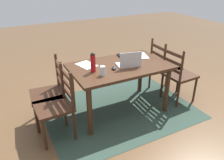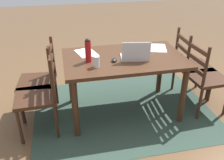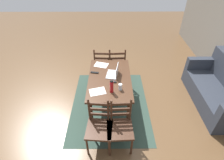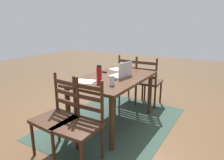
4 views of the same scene
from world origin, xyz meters
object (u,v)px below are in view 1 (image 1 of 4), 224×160
at_px(dining_table, 119,72).
at_px(chair_right_far, 56,105).
at_px(laptop, 129,62).
at_px(computer_mouse, 114,68).
at_px(tv_remote, 120,56).
at_px(chair_left_far, 178,75).
at_px(chair_left_near, 164,67).
at_px(water_bottle, 93,62).
at_px(chair_right_near, 50,93).
at_px(drinking_glass, 103,71).

distance_m(dining_table, chair_right_far, 1.03).
relative_size(dining_table, laptop, 4.01).
xyz_separation_m(computer_mouse, tv_remote, (-0.32, -0.41, -0.01)).
bearing_deg(chair_left_far, chair_right_far, -0.10).
relative_size(chair_left_near, tv_remote, 5.59).
bearing_deg(dining_table, chair_right_far, 9.85).
height_order(water_bottle, computer_mouse, water_bottle).
bearing_deg(tv_remote, chair_right_near, -162.72).
bearing_deg(laptop, drinking_glass, 12.72).
distance_m(chair_left_far, tv_remote, 1.00).
xyz_separation_m(chair_left_near, laptop, (0.89, 0.27, 0.35)).
distance_m(chair_right_far, chair_left_near, 2.02).
distance_m(chair_right_far, water_bottle, 0.73).
bearing_deg(tv_remote, computer_mouse, -117.89).
height_order(dining_table, water_bottle, water_bottle).
xyz_separation_m(drinking_glass, tv_remote, (-0.54, -0.52, -0.05)).
bearing_deg(chair_left_far, water_bottle, -5.57).
height_order(chair_right_far, drinking_glass, chair_right_far).
height_order(chair_left_far, tv_remote, chair_left_far).
xyz_separation_m(water_bottle, tv_remote, (-0.61, -0.36, -0.13)).
bearing_deg(chair_right_far, drinking_glass, 177.53).
bearing_deg(laptop, dining_table, -43.02).
height_order(chair_right_near, tv_remote, chair_right_near).
xyz_separation_m(chair_right_far, tv_remote, (-1.18, -0.49, 0.30)).
distance_m(chair_right_near, chair_left_near, 1.99).
bearing_deg(tv_remote, laptop, -90.76).
bearing_deg(chair_right_near, chair_left_far, 170.11).
distance_m(chair_right_far, drinking_glass, 0.73).
height_order(chair_left_near, chair_left_far, same).
xyz_separation_m(chair_right_near, tv_remote, (-1.18, -0.15, 0.30)).
relative_size(chair_left_near, water_bottle, 3.52).
distance_m(water_bottle, drinking_glass, 0.19).
xyz_separation_m(water_bottle, drinking_glass, (-0.06, 0.16, -0.08)).
relative_size(chair_left_far, tv_remote, 5.59).
relative_size(chair_right_near, chair_right_far, 1.00).
distance_m(dining_table, computer_mouse, 0.21).
relative_size(dining_table, chair_left_near, 1.49).
relative_size(chair_left_far, drinking_glass, 7.55).
distance_m(chair_left_near, water_bottle, 1.50).
distance_m(chair_right_near, computer_mouse, 0.95).
xyz_separation_m(chair_right_far, drinking_glass, (-0.64, 0.03, 0.36)).
xyz_separation_m(chair_left_far, water_bottle, (1.42, -0.14, 0.43)).
height_order(drinking_glass, computer_mouse, drinking_glass).
distance_m(water_bottle, tv_remote, 0.72).
bearing_deg(computer_mouse, water_bottle, 12.13).
xyz_separation_m(chair_left_far, computer_mouse, (1.14, -0.08, 0.31)).
bearing_deg(computer_mouse, drinking_glass, 49.16).
xyz_separation_m(dining_table, laptop, (-0.10, 0.10, 0.16)).
distance_m(laptop, water_bottle, 0.54).
bearing_deg(dining_table, chair_left_far, 169.96).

